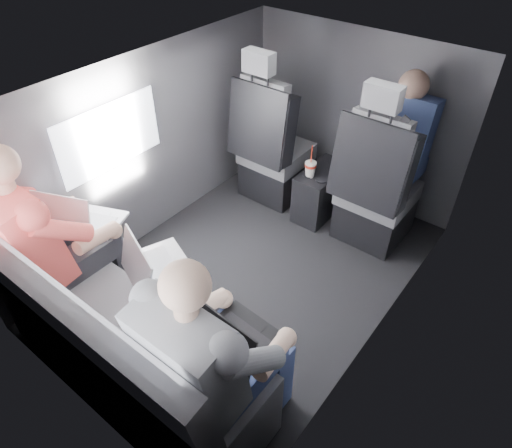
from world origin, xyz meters
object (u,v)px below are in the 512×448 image
Objects in this scene: rear_bench at (123,348)px; passenger_rear_right at (215,356)px; front_seat_right at (375,194)px; front_seat_left at (272,154)px; laptop_white at (81,219)px; soda_cup at (310,169)px; center_console at (321,192)px; laptop_black at (237,337)px; passenger_rear_left at (52,241)px; laptop_silver at (154,266)px; passenger_front_right at (402,137)px.

passenger_rear_right is at bearing 9.42° from rear_bench.
front_seat_right is 0.79× the size of rear_bench.
front_seat_left is 1.62m from laptop_white.
laptop_white reaches higher than soda_cup.
passenger_rear_right is (0.57, -1.85, 0.44)m from center_console.
rear_bench is 0.79m from laptop_white.
front_seat_right is 1.01× the size of passenger_rear_right.
laptop_black is 1.20m from passenger_rear_left.
passenger_rear_left is at bearing -78.35° from laptop_white.
soda_cup is at bearing 67.80° from laptop_white.
passenger_rear_left is 1.18m from passenger_rear_right.
soda_cup is (-0.49, -0.09, 0.07)m from front_seat_right.
soda_cup is 1.52m from laptop_silver.
passenger_rear_right is at bearing -86.16° from front_seat_right.
passenger_front_right is at bearing 15.73° from front_seat_left.
passenger_front_right is (0.50, 1.85, 0.11)m from laptop_silver.
rear_bench is 2.03× the size of passenger_front_right.
passenger_rear_left is at bearing -108.36° from soda_cup.
front_seat_left is 2.76× the size of laptop_white.
passenger_rear_right is (0.60, -0.21, 0.00)m from laptop_silver.
passenger_front_right is at bearing 25.08° from center_console.
passenger_front_right is at bearing 93.41° from laptop_black.
rear_bench is at bearing -103.31° from front_seat_right.
laptop_silver is (-0.48, -1.59, 0.24)m from front_seat_right.
rear_bench is 6.15× the size of soda_cup.
front_seat_left reaches higher than passenger_rear_right.
rear_bench is 0.45m from laptop_silver.
front_seat_right is (0.90, 0.00, 0.00)m from front_seat_left.
front_seat_left is 0.90m from front_seat_right.
soda_cup is (-0.04, -0.13, 0.27)m from center_console.
front_seat_left is 3.54× the size of laptop_black.
laptop_white is at bearing -124.70° from front_seat_right.
laptop_silver is at bearing -0.09° from laptop_white.
front_seat_right reaches higher than laptop_white.
front_seat_left is at bearing -174.93° from center_console.
front_seat_left and front_seat_right have the same top height.
front_seat_left is 0.79× the size of rear_bench.
center_console is 2.00m from passenger_rear_left.
laptop_white is at bearing -112.20° from soda_cup.
front_seat_right is at bearing 10.00° from soda_cup.
laptop_black is (0.61, -0.08, -0.00)m from laptop_silver.
laptop_silver reaches higher than soda_cup.
passenger_rear_left is (-1.06, -1.81, 0.25)m from front_seat_right.
laptop_silver is 0.36× the size of passenger_rear_right.
front_seat_right is 2.76× the size of laptop_white.
front_seat_left is 4.86× the size of soda_cup.
rear_bench is at bearing -170.58° from passenger_rear_right.
laptop_white reaches higher than laptop_black.
front_seat_right is 1.69m from laptop_black.
laptop_black is (0.58, -1.71, 0.43)m from center_console.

